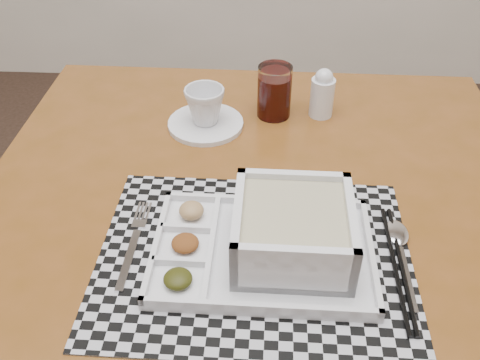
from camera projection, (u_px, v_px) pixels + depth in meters
The scene contains 10 objects.
dining_table at pixel (256, 236), 0.93m from camera, with size 0.96×0.96×0.71m.
placemat at pixel (255, 257), 0.79m from camera, with size 0.46×0.36×0.00m, color #A6A6AE.
serving_tray at pixel (281, 238), 0.77m from camera, with size 0.32×0.22×0.09m.
fork at pixel (134, 241), 0.81m from camera, with size 0.02×0.19×0.00m.
spoon at pixel (398, 239), 0.81m from camera, with size 0.04×0.18×0.01m.
chopsticks at pixel (398, 266), 0.77m from camera, with size 0.02×0.24×0.01m.
saucer at pixel (206, 124), 1.06m from camera, with size 0.15×0.15×0.01m, color silver.
cup at pixel (205, 106), 1.04m from camera, with size 0.08×0.08×0.07m, color silver.
juice_glass at pixel (274, 93), 1.07m from camera, with size 0.07×0.07×0.11m.
creamer_bottle at pixel (322, 94), 1.07m from camera, with size 0.05×0.05×0.10m.
Camera 1 is at (0.87, 0.06, 1.29)m, focal length 40.00 mm.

